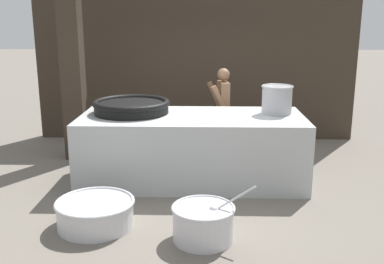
% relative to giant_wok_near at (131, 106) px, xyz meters
% --- Properties ---
extents(ground_plane, '(60.00, 60.00, 0.00)m').
position_rel_giant_wok_near_xyz_m(ground_plane, '(0.95, -0.16, -1.16)').
color(ground_plane, slate).
extents(back_wall, '(6.57, 0.24, 3.26)m').
position_rel_giant_wok_near_xyz_m(back_wall, '(0.95, 2.47, 0.47)').
color(back_wall, '#382D23').
rests_on(back_wall, ground_plane).
extents(support_pillar, '(0.36, 0.36, 3.26)m').
position_rel_giant_wok_near_xyz_m(support_pillar, '(-1.18, 0.98, 0.47)').
color(support_pillar, '#382D23').
rests_on(support_pillar, ground_plane).
extents(hearth_platform, '(3.43, 1.48, 1.04)m').
position_rel_giant_wok_near_xyz_m(hearth_platform, '(0.95, -0.16, -0.63)').
color(hearth_platform, '#B2B7B7').
rests_on(hearth_platform, ground_plane).
extents(giant_wok_near, '(1.20, 1.20, 0.21)m').
position_rel_giant_wok_near_xyz_m(giant_wok_near, '(0.00, 0.00, 0.00)').
color(giant_wok_near, black).
rests_on(giant_wok_near, hearth_platform).
extents(stock_pot, '(0.49, 0.49, 0.44)m').
position_rel_giant_wok_near_xyz_m(stock_pot, '(2.27, 0.02, 0.12)').
color(stock_pot, '#9E9EA3').
rests_on(stock_pot, hearth_platform).
extents(cook, '(0.41, 0.62, 1.63)m').
position_rel_giant_wok_near_xyz_m(cook, '(1.47, 1.11, -0.27)').
color(cook, brown).
rests_on(cook, ground_plane).
extents(prep_bowl_vegetables, '(0.95, 0.74, 0.70)m').
position_rel_giant_wok_near_xyz_m(prep_bowl_vegetables, '(1.14, -2.14, -0.93)').
color(prep_bowl_vegetables, silver).
rests_on(prep_bowl_vegetables, ground_plane).
extents(prep_bowl_meat, '(0.97, 0.97, 0.34)m').
position_rel_giant_wok_near_xyz_m(prep_bowl_meat, '(-0.19, -1.82, -0.97)').
color(prep_bowl_meat, silver).
rests_on(prep_bowl_meat, ground_plane).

